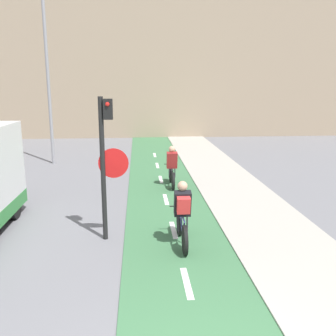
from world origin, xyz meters
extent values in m
cube|color=white|center=(0.00, 3.00, 0.02)|extent=(0.12, 1.10, 0.00)
cube|color=white|center=(0.00, 5.50, 0.02)|extent=(0.12, 1.10, 0.00)
cube|color=white|center=(0.00, 8.00, 0.02)|extent=(0.12, 1.10, 0.00)
cube|color=white|center=(0.00, 10.50, 0.02)|extent=(0.12, 1.10, 0.00)
cube|color=white|center=(0.00, 13.00, 0.02)|extent=(0.12, 1.10, 0.00)
cube|color=white|center=(0.00, 15.50, 0.02)|extent=(0.12, 1.10, 0.00)
cube|color=gray|center=(0.00, 24.54, 4.78)|extent=(60.00, 5.00, 9.57)
cylinder|color=black|center=(-1.61, 5.15, 1.62)|extent=(0.11, 0.11, 3.24)
cube|color=black|center=(-1.46, 5.15, 2.97)|extent=(0.20, 0.20, 0.44)
sphere|color=red|center=(-1.46, 5.04, 3.08)|extent=(0.09, 0.09, 0.09)
cone|color=red|center=(-1.38, 5.14, 1.78)|extent=(0.67, 0.01, 0.67)
cone|color=silver|center=(-1.38, 5.15, 1.78)|extent=(0.60, 0.02, 0.60)
cylinder|color=gray|center=(-4.65, 13.93, 3.93)|extent=(0.14, 0.14, 7.87)
cylinder|color=black|center=(0.11, 4.19, 0.31)|extent=(0.07, 0.63, 0.63)
cylinder|color=black|center=(0.11, 5.26, 0.31)|extent=(0.07, 0.63, 0.63)
cylinder|color=navy|center=(0.11, 4.92, 0.48)|extent=(0.04, 0.68, 0.39)
cylinder|color=navy|center=(0.11, 4.43, 0.50)|extent=(0.04, 0.35, 0.42)
cylinder|color=navy|center=(0.11, 4.76, 0.68)|extent=(0.04, 0.99, 0.07)
cylinder|color=navy|center=(0.11, 4.39, 0.31)|extent=(0.04, 0.41, 0.05)
cylinder|color=black|center=(0.11, 5.26, 0.71)|extent=(0.46, 0.03, 0.03)
cube|color=black|center=(0.11, 4.64, 0.97)|extent=(0.36, 0.31, 0.59)
sphere|color=tan|center=(0.11, 4.68, 1.35)|extent=(0.22, 0.22, 0.22)
cylinder|color=#232328|center=(0.01, 4.61, 0.55)|extent=(0.04, 0.07, 0.40)
cylinder|color=#232328|center=(0.21, 4.61, 0.55)|extent=(0.04, 0.07, 0.40)
cube|color=red|center=(0.11, 4.46, 0.99)|extent=(0.28, 0.23, 0.39)
cylinder|color=black|center=(0.33, 9.10, 0.30)|extent=(0.07, 0.61, 0.61)
cylinder|color=black|center=(0.33, 10.12, 0.30)|extent=(0.07, 0.61, 0.61)
cylinder|color=black|center=(0.33, 9.81, 0.46)|extent=(0.04, 0.65, 0.38)
cylinder|color=black|center=(0.33, 9.34, 0.48)|extent=(0.04, 0.33, 0.40)
cylinder|color=black|center=(0.33, 9.65, 0.65)|extent=(0.04, 0.94, 0.07)
cylinder|color=black|center=(0.33, 9.30, 0.30)|extent=(0.04, 0.39, 0.05)
cylinder|color=black|center=(0.33, 10.12, 0.69)|extent=(0.46, 0.03, 0.03)
cube|color=maroon|center=(0.33, 9.54, 0.95)|extent=(0.36, 0.31, 0.59)
sphere|color=tan|center=(0.33, 9.58, 1.33)|extent=(0.22, 0.22, 0.22)
cylinder|color=#232328|center=(0.23, 9.51, 0.53)|extent=(0.04, 0.07, 0.38)
cylinder|color=#232328|center=(0.43, 9.51, 0.53)|extent=(0.04, 0.07, 0.38)
cylinder|color=black|center=(-4.13, 6.70, 0.35)|extent=(0.18, 0.70, 0.70)
camera|label=1|loc=(-0.82, -3.03, 3.48)|focal=40.00mm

